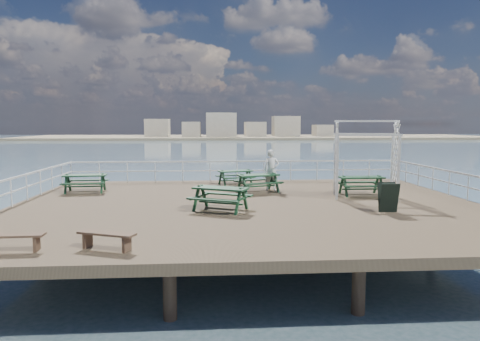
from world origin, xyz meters
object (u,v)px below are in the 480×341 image
Objects in this scene: picnic_table_c at (235,174)px; picnic_table_d at (220,194)px; picnic_table_b at (258,179)px; trellis_arbor at (365,164)px; picnic_table_a at (85,179)px; picnic_table_e at (361,182)px; person at (271,170)px; flat_bench_near at (107,237)px; flat_bench_far at (13,239)px.

picnic_table_c is 6.47m from picnic_table_d.
picnic_table_b is 0.69× the size of trellis_arbor.
picnic_table_b is (7.83, -0.48, 0.00)m from picnic_table_a.
picnic_table_d is (-0.90, -6.41, 0.07)m from picnic_table_c.
trellis_arbor is (6.09, 2.21, 0.83)m from picnic_table_d.
picnic_table_e is at bearing -32.67° from picnic_table_b.
person is (1.57, -1.88, 0.41)m from picnic_table_c.
flat_bench_near is at bearing -122.28° from person.
picnic_table_a is 7.84m from picnic_table_b.
picnic_table_c is 1.08× the size of person.
picnic_table_d is at bearing -147.13° from trellis_arbor.
flat_bench_far is (-11.30, -7.50, -0.28)m from picnic_table_e.
picnic_table_d is at bearing -155.23° from picnic_table_e.
trellis_arbor is at bearing -97.66° from picnic_table_e.
picnic_table_d reaches higher than picnic_table_c.
person is (-3.70, 1.65, 0.35)m from picnic_table_e.
picnic_table_b is at bearing 49.87° from flat_bench_far.
picnic_table_c is 1.40× the size of flat_bench_far.
trellis_arbor is (8.98, 6.84, 1.11)m from flat_bench_near.
trellis_arbor reaches higher than picnic_table_a.
person is at bearing 80.83° from flat_bench_near.
picnic_table_e is 4.06m from person.
flat_bench_near is 10.63m from person.
flat_bench_near is 0.81× the size of person.
flat_bench_far is at bearing -146.14° from picnic_table_b.
picnic_table_a reaches higher than flat_bench_near.
picnic_table_b is 9.87m from flat_bench_near.
flat_bench_near is at bearing -126.62° from picnic_table_c.
picnic_table_c is 6.34m from picnic_table_e.
person is (0.67, 0.47, 0.36)m from picnic_table_b.
trellis_arbor is at bearing -56.61° from picnic_table_c.
person is at bearing 48.74° from flat_bench_far.
person reaches higher than flat_bench_near.
picnic_table_d is 6.81m from picnic_table_e.
person is at bearing -67.72° from picnic_table_c.
flat_bench_near is 11.34m from trellis_arbor.
picnic_table_d reaches higher than picnic_table_e.
picnic_table_c reaches higher than flat_bench_near.
flat_bench_far is 13.18m from trellis_arbor.
flat_bench_far is at bearing -112.50° from picnic_table_d.
picnic_table_a is 9.68m from flat_bench_near.
flat_bench_near is (-4.70, -8.68, -0.26)m from picnic_table_b.
picnic_table_c is at bearing 10.29° from picnic_table_a.
picnic_table_a is 1.04× the size of picnic_table_e.
picnic_table_d is 6.53m from trellis_arbor.
picnic_table_d is at bearing -115.63° from picnic_table_c.
picnic_table_c is 6.73m from trellis_arbor.
picnic_table_d is (6.03, -4.54, 0.02)m from picnic_table_a.
picnic_table_b reaches higher than picnic_table_c.
trellis_arbor is at bearing -34.53° from person.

